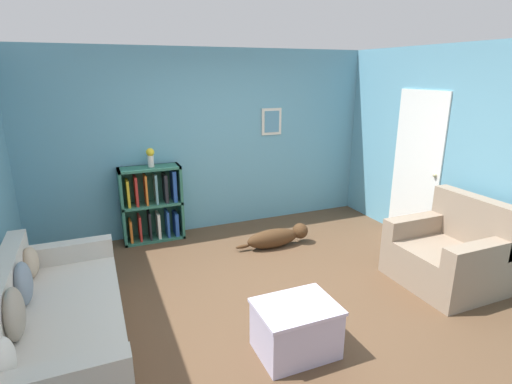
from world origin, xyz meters
The scene contains 9 objects.
ground_plane centered at (0.00, 0.00, 0.00)m, with size 14.00×14.00×0.00m, color brown.
wall_back centered at (0.00, 2.25, 1.30)m, with size 5.60×0.13×2.60m.
wall_right centered at (2.55, 0.02, 1.29)m, with size 0.16×5.00×2.60m.
couch centered at (-2.00, -0.13, 0.29)m, with size 0.94×2.09×0.80m.
bookshelf centered at (-0.86, 2.04, 0.51)m, with size 0.82×0.31×1.05m.
recliner_chair centered at (1.96, -0.45, 0.34)m, with size 0.91×1.03×0.97m.
coffee_table centered at (-0.15, -0.83, 0.24)m, with size 0.66×0.51×0.44m.
dog centered at (0.62, 1.14, 0.14)m, with size 1.04×0.23×0.28m.
vase centered at (-0.85, 2.03, 1.19)m, with size 0.11×0.11×0.25m.
Camera 1 is at (-1.56, -3.34, 2.27)m, focal length 28.00 mm.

